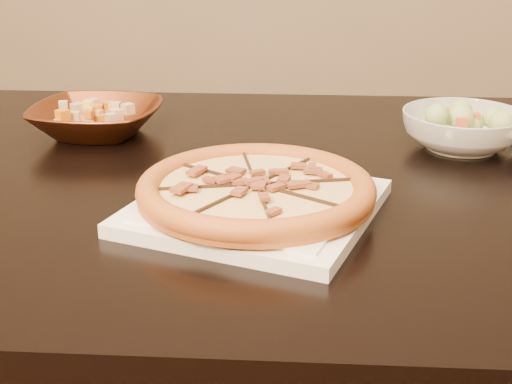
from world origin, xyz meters
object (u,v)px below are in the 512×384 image
plate (256,206)px  pizza (256,189)px  bronze_bowl (97,120)px  salad_bowl (462,130)px  dining_table (208,224)px

plate → pizza: (-0.00, 0.00, 0.02)m
bronze_bowl → salad_bowl: salad_bowl is taller
plate → salad_bowl: size_ratio=1.83×
pizza → bronze_bowl: 0.45m
plate → salad_bowl: bearing=44.2°
dining_table → bronze_bowl: bearing=143.1°
pizza → dining_table: bearing=119.0°
dining_table → plate: 0.21m
dining_table → bronze_bowl: size_ratio=7.01×
dining_table → salad_bowl: (0.40, 0.14, 0.12)m
pizza → salad_bowl: salad_bowl is taller
dining_table → pizza: (0.09, -0.16, 0.13)m
plate → pizza: bearing=160.3°
dining_table → pizza: bearing=-61.0°
plate → bronze_bowl: (-0.31, 0.33, 0.02)m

